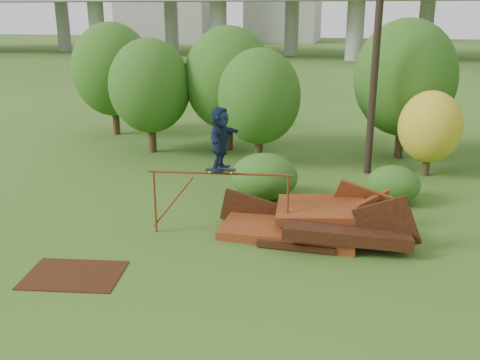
% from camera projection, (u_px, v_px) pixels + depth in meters
% --- Properties ---
extents(ground, '(240.00, 240.00, 0.00)m').
position_uv_depth(ground, '(252.00, 267.00, 13.32)').
color(ground, '#2D5116').
rests_on(ground, ground).
extents(scrap_pile, '(5.79, 2.87, 1.93)m').
position_uv_depth(scrap_pile, '(315.00, 224.00, 15.09)').
color(scrap_pile, '#4E1A0D').
rests_on(scrap_pile, ground).
extents(grind_rail, '(4.02, 0.62, 1.86)m').
position_uv_depth(grind_rail, '(220.00, 187.00, 14.82)').
color(grind_rail, maroon).
rests_on(grind_rail, ground).
extents(skateboard, '(0.85, 0.34, 0.09)m').
position_uv_depth(skateboard, '(221.00, 170.00, 14.67)').
color(skateboard, black).
rests_on(skateboard, grind_rail).
extents(skater, '(0.66, 1.65, 1.74)m').
position_uv_depth(skater, '(220.00, 138.00, 14.40)').
color(skater, '#13203A').
rests_on(skater, skateboard).
extents(flat_plate, '(2.51, 1.97, 0.03)m').
position_uv_depth(flat_plate, '(74.00, 275.00, 12.89)').
color(flat_plate, '#36180B').
rests_on(flat_plate, ground).
extents(tree_0, '(3.56, 3.56, 5.02)m').
position_uv_depth(tree_0, '(150.00, 86.00, 23.27)').
color(tree_0, black).
rests_on(tree_0, ground).
extents(tree_1, '(3.97, 3.97, 5.52)m').
position_uv_depth(tree_1, '(229.00, 79.00, 23.62)').
color(tree_1, black).
rests_on(tree_1, ground).
extents(tree_2, '(3.36, 3.36, 4.74)m').
position_uv_depth(tree_2, '(259.00, 97.00, 21.49)').
color(tree_2, black).
rests_on(tree_2, ground).
extents(tree_3, '(4.22, 4.22, 5.86)m').
position_uv_depth(tree_3, '(405.00, 78.00, 22.21)').
color(tree_3, black).
rests_on(tree_3, ground).
extents(tree_4, '(2.37, 2.37, 3.28)m').
position_uv_depth(tree_4, '(430.00, 127.00, 20.20)').
color(tree_4, black).
rests_on(tree_4, ground).
extents(tree_6, '(4.02, 4.02, 5.61)m').
position_uv_depth(tree_6, '(112.00, 70.00, 26.69)').
color(tree_6, black).
rests_on(tree_6, ground).
extents(shrub_left, '(2.25, 2.08, 1.56)m').
position_uv_depth(shrub_left, '(264.00, 177.00, 17.94)').
color(shrub_left, '#1F4E14').
rests_on(shrub_left, ground).
extents(shrub_right, '(1.76, 1.61, 1.25)m').
position_uv_depth(shrub_right, '(393.00, 184.00, 17.64)').
color(shrub_right, '#1F4E14').
rests_on(shrub_right, ground).
extents(utility_pole, '(1.40, 0.28, 10.56)m').
position_uv_depth(utility_pole, '(378.00, 32.00, 19.45)').
color(utility_pole, black).
rests_on(utility_pole, ground).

